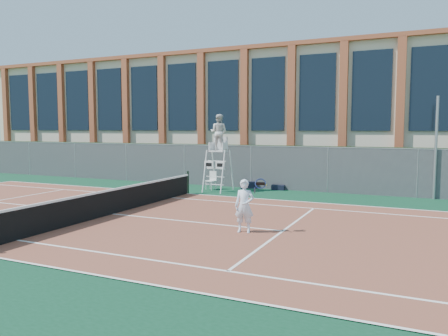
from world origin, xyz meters
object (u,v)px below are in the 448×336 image
at_px(steel_pole, 436,148).
at_px(tennis_player, 245,206).
at_px(umpire_chair, 219,134).
at_px(plastic_chair, 212,179).

xyz_separation_m(steel_pole, tennis_player, (-5.30, -9.33, -1.44)).
xyz_separation_m(steel_pole, umpire_chair, (-9.75, -1.65, 0.56)).
relative_size(umpire_chair, plastic_chair, 4.13).
relative_size(steel_pole, umpire_chair, 1.17).
bearing_deg(tennis_player, umpire_chair, 120.09).
height_order(steel_pole, tennis_player, steel_pole).
bearing_deg(tennis_player, plastic_chair, 121.91).
distance_m(plastic_chair, tennis_player, 9.44).
height_order(umpire_chair, plastic_chair, umpire_chair).
bearing_deg(plastic_chair, umpire_chair, -31.47).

